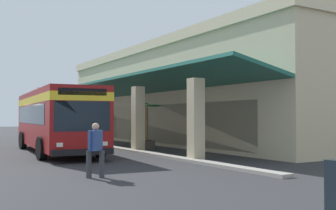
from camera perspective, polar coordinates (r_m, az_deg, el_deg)
The scene contains 6 objects.
ground at distance 26.57m, azimuth -0.88°, elevation -5.60°, with size 120.00×120.00×0.00m, color #2D2D30.
curb_strip at distance 26.89m, azimuth -10.11°, elevation -5.40°, with size 32.78×0.50×0.12m, color #9E998E.
plaza_building at distance 31.52m, azimuth 6.57°, elevation 1.26°, with size 27.62×16.10×6.85m.
transit_bus at distance 22.00m, azimuth -15.22°, elevation -1.53°, with size 11.37×3.44×3.34m.
pedestrian at distance 12.59m, azimuth -10.00°, elevation -5.76°, with size 0.48×0.58×1.64m.
potted_palm at distance 23.09m, azimuth -2.95°, elevation -4.16°, with size 1.75×1.79×2.66m.
Camera 1 is at (23.09, -5.03, 1.82)m, focal length 44.07 mm.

